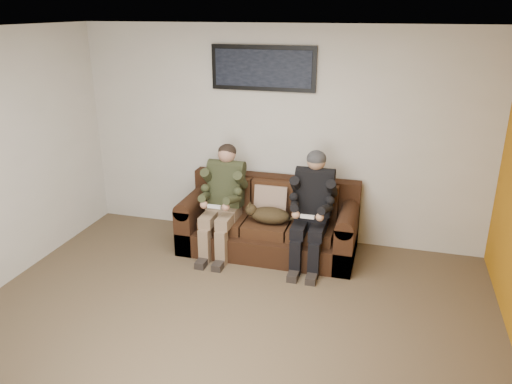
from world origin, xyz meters
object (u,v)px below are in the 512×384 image
(sofa, at_px, (270,224))
(framed_poster, at_px, (263,68))
(person_right, at_px, (312,203))
(person_left, at_px, (223,194))
(cat, at_px, (268,215))

(sofa, bearing_deg, framed_poster, 116.99)
(person_right, xyz_separation_m, framed_poster, (-0.73, 0.56, 1.39))
(person_left, height_order, cat, person_left)
(sofa, bearing_deg, person_left, -162.02)
(person_left, relative_size, person_right, 0.99)
(person_right, distance_m, framed_poster, 1.67)
(sofa, bearing_deg, person_right, -17.94)
(sofa, height_order, cat, sofa)
(sofa, height_order, person_right, person_right)
(sofa, distance_m, framed_poster, 1.84)
(person_left, xyz_separation_m, framed_poster, (0.33, 0.56, 1.39))
(person_right, xyz_separation_m, cat, (-0.50, -0.01, -0.20))
(person_left, relative_size, framed_poster, 1.01)
(person_left, bearing_deg, sofa, 17.98)
(person_right, distance_m, cat, 0.54)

